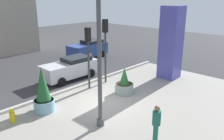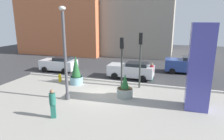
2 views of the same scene
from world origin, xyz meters
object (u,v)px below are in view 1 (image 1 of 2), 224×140
Objects in this scene: potted_plant_mid_plaza at (43,93)px; pedestrian_on_sidewalk at (156,122)px; traffic_light_corner at (88,48)px; car_passing_lane at (88,49)px; potted_plant_curbside at (124,85)px; pedestrian_by_curb at (90,62)px; lamp_post at (100,65)px; fire_hydrant at (12,116)px; traffic_light_far_side at (105,41)px; car_far_lane at (70,68)px; art_pillar_blue at (171,43)px.

potted_plant_mid_plaza reaches higher than pedestrian_on_sidewalk.
traffic_light_corner is 1.00× the size of car_passing_lane.
traffic_light_corner reaches higher than potted_plant_curbside.
pedestrian_by_curb is (6.17, 3.10, -0.16)m from potted_plant_mid_plaza.
traffic_light_corner is (2.89, 4.07, -0.30)m from lamp_post.
traffic_light_corner reaches higher than fire_hydrant.
fire_hydrant is 0.17× the size of traffic_light_far_side.
fire_hydrant is at bearing 129.03° from lamp_post.
traffic_light_corner is at bearing -97.12° from car_far_lane.
car_passing_lane reaches higher than car_far_lane.
potted_plant_curbside is 3.45m from traffic_light_far_side.
potted_plant_curbside is 5.41m from pedestrian_on_sidewalk.
art_pillar_blue is 9.97m from potted_plant_mid_plaza.
traffic_light_corner is at bearing 71.83° from pedestrian_on_sidewalk.
art_pillar_blue reaches higher than potted_plant_mid_plaza.
potted_plant_mid_plaza is at bearing 167.78° from art_pillar_blue.
traffic_light_corner is (-1.55, 0.04, -0.24)m from traffic_light_far_side.
potted_plant_mid_plaza is 1.55× the size of pedestrian_by_curb.
potted_plant_mid_plaza is at bearing 107.25° from lamp_post.
traffic_light_corner is 0.94× the size of car_far_lane.
potted_plant_curbside is at bearing -18.67° from potted_plant_mid_plaza.
car_passing_lane is (9.27, 6.91, -0.16)m from potted_plant_mid_plaza.
pedestrian_on_sidewalk is (-3.78, -6.74, -2.09)m from traffic_light_far_side.
traffic_light_corner is at bearing 110.68° from potted_plant_curbside.
pedestrian_on_sidewalk reaches higher than pedestrian_by_curb.
art_pillar_blue is (8.58, 1.25, -0.42)m from lamp_post.
car_far_lane is at bearing 37.05° from potted_plant_mid_plaza.
car_passing_lane is 6.26m from car_far_lane.
potted_plant_curbside is at bearing 174.60° from art_pillar_blue.
art_pillar_blue reaches higher than traffic_light_far_side.
art_pillar_blue is at bearing -44.45° from car_far_lane.
art_pillar_blue is at bearing -5.40° from potted_plant_curbside.
lamp_post is 3.51m from pedestrian_on_sidewalk.
fire_hydrant is 0.17× the size of car_far_lane.
traffic_light_far_side is 2.61× the size of pedestrian_on_sidewalk.
car_passing_lane is (11.02, 6.81, 0.54)m from fire_hydrant.
traffic_light_corner is 3.77m from pedestrian_by_curb.
traffic_light_far_side reaches higher than fire_hydrant.
traffic_light_far_side is at bearing 74.29° from potted_plant_curbside.
potted_plant_mid_plaza is 5.11m from potted_plant_curbside.
car_passing_lane is at bearing 59.69° from pedestrian_on_sidewalk.
traffic_light_far_side is at bearing -121.43° from car_passing_lane.
art_pillar_blue is at bearing -10.88° from fire_hydrant.
pedestrian_by_curb is (-3.45, 5.19, -1.78)m from art_pillar_blue.
potted_plant_curbside reaches higher than pedestrian_on_sidewalk.
lamp_post is at bearing -128.58° from pedestrian_by_curb.
traffic_light_corner reaches higher than potted_plant_mid_plaza.
art_pillar_blue is 6.35m from traffic_light_corner.
car_passing_lane is at bearing 58.57° from traffic_light_far_side.
lamp_post reaches higher than traffic_light_corner.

